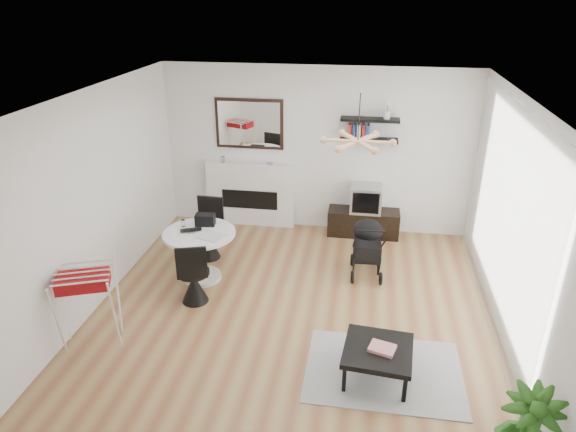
% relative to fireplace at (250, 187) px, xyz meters
% --- Properties ---
extents(floor, '(5.00, 5.00, 0.00)m').
position_rel_fireplace_xyz_m(floor, '(1.10, -2.42, -0.69)').
color(floor, brown).
rests_on(floor, ground).
extents(ceiling, '(5.00, 5.00, 0.00)m').
position_rel_fireplace_xyz_m(ceiling, '(1.10, -2.42, 2.01)').
color(ceiling, white).
rests_on(ceiling, wall_back).
extents(wall_back, '(5.00, 0.00, 5.00)m').
position_rel_fireplace_xyz_m(wall_back, '(1.10, 0.08, 0.66)').
color(wall_back, white).
rests_on(wall_back, floor).
extents(wall_left, '(0.00, 5.00, 5.00)m').
position_rel_fireplace_xyz_m(wall_left, '(-1.40, -2.42, 0.66)').
color(wall_left, white).
rests_on(wall_left, floor).
extents(wall_right, '(0.00, 5.00, 5.00)m').
position_rel_fireplace_xyz_m(wall_right, '(3.60, -2.42, 0.66)').
color(wall_right, white).
rests_on(wall_right, floor).
extents(sheer_curtain, '(0.04, 3.60, 2.60)m').
position_rel_fireplace_xyz_m(sheer_curtain, '(3.50, -2.22, 0.66)').
color(sheer_curtain, white).
rests_on(sheer_curtain, wall_right).
extents(fireplace, '(1.50, 0.17, 2.16)m').
position_rel_fireplace_xyz_m(fireplace, '(0.00, 0.00, 0.00)').
color(fireplace, white).
rests_on(fireplace, floor).
extents(shelf_lower, '(0.90, 0.25, 0.04)m').
position_rel_fireplace_xyz_m(shelf_lower, '(1.93, -0.05, 0.91)').
color(shelf_lower, black).
rests_on(shelf_lower, wall_back).
extents(shelf_upper, '(0.90, 0.25, 0.04)m').
position_rel_fireplace_xyz_m(shelf_upper, '(1.93, -0.05, 1.23)').
color(shelf_upper, black).
rests_on(shelf_upper, wall_back).
extents(pendant_lamp, '(0.90, 0.90, 0.10)m').
position_rel_fireplace_xyz_m(pendant_lamp, '(1.80, -2.12, 1.46)').
color(pendant_lamp, tan).
rests_on(pendant_lamp, ceiling).
extents(tv_console, '(1.16, 0.41, 0.43)m').
position_rel_fireplace_xyz_m(tv_console, '(1.93, -0.14, -0.47)').
color(tv_console, black).
rests_on(tv_console, floor).
extents(crt_tv, '(0.50, 0.43, 0.43)m').
position_rel_fireplace_xyz_m(crt_tv, '(1.95, -0.14, -0.03)').
color(crt_tv, '#ACACAE').
rests_on(crt_tv, tv_console).
extents(dining_table, '(0.99, 0.99, 0.73)m').
position_rel_fireplace_xyz_m(dining_table, '(-0.28, -1.92, -0.21)').
color(dining_table, white).
rests_on(dining_table, floor).
extents(laptop, '(0.34, 0.29, 0.02)m').
position_rel_fireplace_xyz_m(laptop, '(-0.38, -1.94, 0.05)').
color(laptop, black).
rests_on(laptop, dining_table).
extents(black_bag, '(0.28, 0.18, 0.16)m').
position_rel_fireplace_xyz_m(black_bag, '(-0.26, -1.68, 0.12)').
color(black_bag, black).
rests_on(black_bag, dining_table).
extents(newspaper, '(0.41, 0.37, 0.01)m').
position_rel_fireplace_xyz_m(newspaper, '(-0.07, -2.02, 0.05)').
color(newspaper, silver).
rests_on(newspaper, dining_table).
extents(drinking_glass, '(0.06, 0.06, 0.10)m').
position_rel_fireplace_xyz_m(drinking_glass, '(-0.55, -1.78, 0.09)').
color(drinking_glass, white).
rests_on(drinking_glass, dining_table).
extents(chair_far, '(0.44, 0.45, 0.92)m').
position_rel_fireplace_xyz_m(chair_far, '(-0.37, -1.28, -0.39)').
color(chair_far, black).
rests_on(chair_far, floor).
extents(chair_near, '(0.46, 0.47, 0.89)m').
position_rel_fireplace_xyz_m(chair_near, '(-0.19, -2.50, -0.41)').
color(chair_near, black).
rests_on(chair_near, floor).
extents(drying_rack, '(0.80, 0.78, 0.95)m').
position_rel_fireplace_xyz_m(drying_rack, '(-1.08, -3.48, -0.19)').
color(drying_rack, white).
rests_on(drying_rack, floor).
extents(stroller, '(0.47, 0.74, 0.87)m').
position_rel_fireplace_xyz_m(stroller, '(2.00, -1.38, -0.31)').
color(stroller, black).
rests_on(stroller, floor).
extents(rug, '(1.66, 1.20, 0.01)m').
position_rel_fireplace_xyz_m(rug, '(2.24, -3.47, -0.68)').
color(rug, gray).
rests_on(rug, floor).
extents(coffee_table, '(0.76, 0.76, 0.36)m').
position_rel_fireplace_xyz_m(coffee_table, '(2.16, -3.56, -0.36)').
color(coffee_table, black).
rests_on(coffee_table, rug).
extents(magazines, '(0.31, 0.27, 0.04)m').
position_rel_fireplace_xyz_m(magazines, '(2.20, -3.58, -0.30)').
color(magazines, '#CF333D').
rests_on(magazines, coffee_table).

